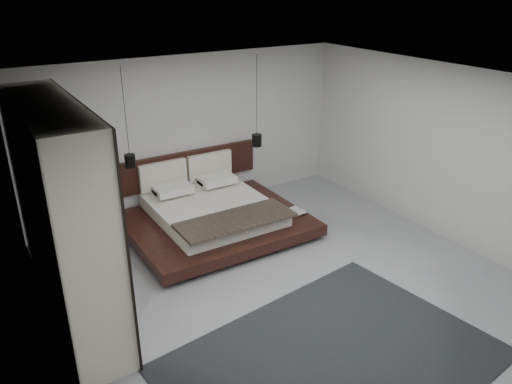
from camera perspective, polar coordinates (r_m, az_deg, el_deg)
floor at (r=7.30m, az=3.10°, el=-9.80°), size 6.00×6.00×0.00m
ceiling at (r=6.23m, az=3.66°, el=12.30°), size 6.00×6.00×0.00m
wall_back at (r=9.12m, az=-7.53°, el=6.63°), size 6.00×0.00×6.00m
wall_front at (r=4.81m, az=24.62°, el=-11.58°), size 6.00×0.00×6.00m
wall_left at (r=5.65m, az=-22.65°, el=-5.90°), size 0.00×6.00×6.00m
wall_right at (r=8.62m, az=20.00°, el=4.43°), size 0.00×6.00×6.00m
lattice_screen at (r=7.93m, az=-25.45°, el=1.17°), size 0.05×0.90×2.60m
bed at (r=8.52m, az=-5.03°, el=-2.46°), size 2.87×2.43×1.09m
book_lower at (r=8.56m, az=4.05°, el=-2.39°), size 0.26×0.34×0.03m
book_upper at (r=8.52m, az=4.07°, el=-2.34°), size 0.22×0.29×0.02m
pendant_left at (r=8.12m, az=-14.20°, el=3.53°), size 0.17×0.17×1.58m
pendant_right at (r=9.07m, az=0.09°, el=5.98°), size 0.18×0.18×1.63m
wardrobe at (r=6.31m, az=-21.11°, el=-2.77°), size 0.66×2.81×2.76m
rug at (r=6.01m, az=8.89°, el=-18.51°), size 3.88×2.99×0.02m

